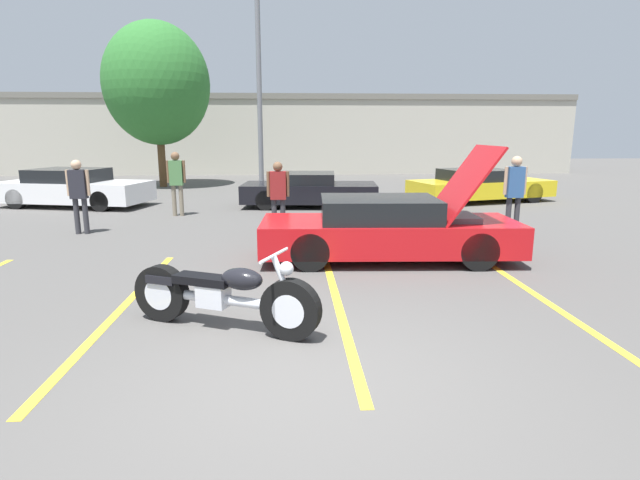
{
  "coord_description": "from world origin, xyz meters",
  "views": [
    {
      "loc": [
        -0.13,
        -4.37,
        2.32
      ],
      "look_at": [
        0.28,
        2.65,
        0.8
      ],
      "focal_mm": 28.0,
      "sensor_mm": 36.0,
      "label": 1
    }
  ],
  "objects_px": {
    "motorcycle": "(223,295)",
    "spectator_near_motorcycle": "(176,178)",
    "tree_background": "(157,84)",
    "spectator_by_show_car": "(278,191)",
    "parked_car_right_row": "(480,186)",
    "spectator_far_lot": "(79,190)",
    "spectator_midground": "(515,188)",
    "show_car_hood_open": "(389,229)",
    "light_pole": "(261,82)",
    "parked_car_mid_row": "(309,190)",
    "parked_car_left_row": "(74,188)"
  },
  "relations": [
    {
      "from": "tree_background",
      "to": "motorcycle",
      "type": "distance_m",
      "value": 17.56
    },
    {
      "from": "parked_car_left_row",
      "to": "spectator_by_show_car",
      "type": "bearing_deg",
      "value": -22.71
    },
    {
      "from": "light_pole",
      "to": "spectator_midground",
      "type": "distance_m",
      "value": 10.34
    },
    {
      "from": "parked_car_left_row",
      "to": "spectator_by_show_car",
      "type": "relative_size",
      "value": 2.96
    },
    {
      "from": "light_pole",
      "to": "motorcycle",
      "type": "distance_m",
      "value": 13.6
    },
    {
      "from": "tree_background",
      "to": "parked_car_mid_row",
      "type": "distance_m",
      "value": 9.57
    },
    {
      "from": "show_car_hood_open",
      "to": "parked_car_right_row",
      "type": "relative_size",
      "value": 0.93
    },
    {
      "from": "spectator_near_motorcycle",
      "to": "parked_car_left_row",
      "type": "bearing_deg",
      "value": 150.57
    },
    {
      "from": "tree_background",
      "to": "show_car_hood_open",
      "type": "distance_m",
      "value": 15.62
    },
    {
      "from": "tree_background",
      "to": "show_car_hood_open",
      "type": "xyz_separation_m",
      "value": [
        7.35,
        -13.26,
        -3.72
      ]
    },
    {
      "from": "parked_car_right_row",
      "to": "light_pole",
      "type": "bearing_deg",
      "value": 148.78
    },
    {
      "from": "tree_background",
      "to": "spectator_midground",
      "type": "xyz_separation_m",
      "value": [
        10.61,
        -11.19,
        -3.22
      ]
    },
    {
      "from": "show_car_hood_open",
      "to": "spectator_near_motorcycle",
      "type": "relative_size",
      "value": 2.63
    },
    {
      "from": "tree_background",
      "to": "spectator_far_lot",
      "type": "relative_size",
      "value": 3.99
    },
    {
      "from": "motorcycle",
      "to": "spectator_midground",
      "type": "height_order",
      "value": "spectator_midground"
    },
    {
      "from": "parked_car_right_row",
      "to": "spectator_midground",
      "type": "relative_size",
      "value": 2.82
    },
    {
      "from": "tree_background",
      "to": "spectator_near_motorcycle",
      "type": "height_order",
      "value": "tree_background"
    },
    {
      "from": "light_pole",
      "to": "spectator_far_lot",
      "type": "relative_size",
      "value": 4.34
    },
    {
      "from": "parked_car_left_row",
      "to": "spectator_midground",
      "type": "bearing_deg",
      "value": -10.55
    },
    {
      "from": "light_pole",
      "to": "spectator_by_show_car",
      "type": "relative_size",
      "value": 4.45
    },
    {
      "from": "show_car_hood_open",
      "to": "parked_car_mid_row",
      "type": "relative_size",
      "value": 1.09
    },
    {
      "from": "spectator_by_show_car",
      "to": "spectator_midground",
      "type": "distance_m",
      "value": 5.38
    },
    {
      "from": "spectator_by_show_car",
      "to": "parked_car_right_row",
      "type": "bearing_deg",
      "value": 37.74
    },
    {
      "from": "parked_car_mid_row",
      "to": "spectator_midground",
      "type": "relative_size",
      "value": 2.41
    },
    {
      "from": "tree_background",
      "to": "spectator_by_show_car",
      "type": "height_order",
      "value": "tree_background"
    },
    {
      "from": "parked_car_right_row",
      "to": "parked_car_mid_row",
      "type": "bearing_deg",
      "value": 172.54
    },
    {
      "from": "spectator_midground",
      "to": "parked_car_mid_row",
      "type": "bearing_deg",
      "value": 132.6
    },
    {
      "from": "spectator_near_motorcycle",
      "to": "spectator_far_lot",
      "type": "relative_size",
      "value": 1.05
    },
    {
      "from": "parked_car_right_row",
      "to": "spectator_midground",
      "type": "distance_m",
      "value": 5.9
    },
    {
      "from": "show_car_hood_open",
      "to": "motorcycle",
      "type": "bearing_deg",
      "value": -126.86
    },
    {
      "from": "motorcycle",
      "to": "spectator_midground",
      "type": "relative_size",
      "value": 1.29
    },
    {
      "from": "motorcycle",
      "to": "spectator_near_motorcycle",
      "type": "height_order",
      "value": "spectator_near_motorcycle"
    },
    {
      "from": "spectator_near_motorcycle",
      "to": "spectator_far_lot",
      "type": "xyz_separation_m",
      "value": [
        -1.67,
        -2.48,
        -0.06
      ]
    },
    {
      "from": "motorcycle",
      "to": "spectator_by_show_car",
      "type": "xyz_separation_m",
      "value": [
        0.54,
        5.76,
        0.57
      ]
    },
    {
      "from": "motorcycle",
      "to": "spectator_by_show_car",
      "type": "height_order",
      "value": "spectator_by_show_car"
    },
    {
      "from": "parked_car_left_row",
      "to": "spectator_far_lot",
      "type": "distance_m",
      "value": 5.03
    },
    {
      "from": "light_pole",
      "to": "motorcycle",
      "type": "height_order",
      "value": "light_pole"
    },
    {
      "from": "parked_car_mid_row",
      "to": "spectator_far_lot",
      "type": "xyz_separation_m",
      "value": [
        -5.44,
        -4.13,
        0.5
      ]
    },
    {
      "from": "tree_background",
      "to": "motorcycle",
      "type": "relative_size",
      "value": 2.94
    },
    {
      "from": "parked_car_right_row",
      "to": "spectator_far_lot",
      "type": "height_order",
      "value": "spectator_far_lot"
    },
    {
      "from": "tree_background",
      "to": "spectator_by_show_car",
      "type": "bearing_deg",
      "value": -63.82
    },
    {
      "from": "show_car_hood_open",
      "to": "spectator_near_motorcycle",
      "type": "distance_m",
      "value": 7.3
    },
    {
      "from": "spectator_by_show_car",
      "to": "spectator_far_lot",
      "type": "distance_m",
      "value": 4.58
    },
    {
      "from": "motorcycle",
      "to": "spectator_near_motorcycle",
      "type": "bearing_deg",
      "value": 128.88
    },
    {
      "from": "parked_car_left_row",
      "to": "spectator_far_lot",
      "type": "relative_size",
      "value": 2.88
    },
    {
      "from": "parked_car_right_row",
      "to": "parked_car_mid_row",
      "type": "height_order",
      "value": "parked_car_right_row"
    },
    {
      "from": "parked_car_mid_row",
      "to": "spectator_near_motorcycle",
      "type": "relative_size",
      "value": 2.43
    },
    {
      "from": "light_pole",
      "to": "spectator_midground",
      "type": "bearing_deg",
      "value": -52.18
    },
    {
      "from": "parked_car_right_row",
      "to": "spectator_far_lot",
      "type": "bearing_deg",
      "value": -171.79
    },
    {
      "from": "tree_background",
      "to": "spectator_midground",
      "type": "height_order",
      "value": "tree_background"
    }
  ]
}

